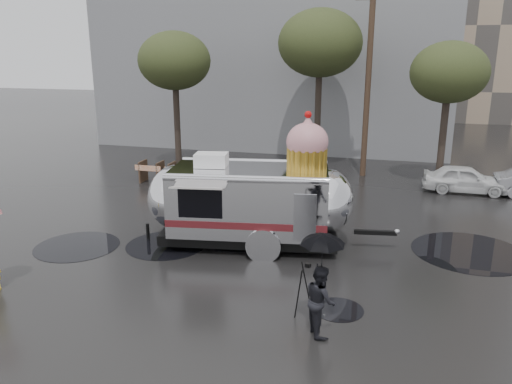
% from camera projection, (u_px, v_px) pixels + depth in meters
% --- Properties ---
extents(ground, '(120.00, 120.00, 0.00)m').
position_uv_depth(ground, '(225.00, 297.00, 12.62)').
color(ground, black).
rests_on(ground, ground).
extents(puddles, '(15.09, 7.02, 0.01)m').
position_uv_depth(puddles, '(274.00, 247.00, 15.79)').
color(puddles, black).
rests_on(puddles, ground).
extents(grey_building, '(22.00, 12.00, 13.00)m').
position_uv_depth(grey_building, '(281.00, 43.00, 34.12)').
color(grey_building, slate).
rests_on(grey_building, ground).
extents(utility_pole, '(1.60, 0.28, 9.00)m').
position_uv_depth(utility_pole, '(368.00, 81.00, 23.70)').
color(utility_pole, '#473323').
rests_on(utility_pole, ground).
extents(tree_left, '(3.64, 3.64, 6.95)m').
position_uv_depth(tree_left, '(174.00, 61.00, 24.96)').
color(tree_left, '#382D26').
rests_on(tree_left, ground).
extents(tree_mid, '(4.20, 4.20, 8.03)m').
position_uv_depth(tree_mid, '(320.00, 44.00, 24.80)').
color(tree_mid, '#382D26').
rests_on(tree_mid, ground).
extents(tree_right, '(3.36, 3.36, 6.42)m').
position_uv_depth(tree_right, '(449.00, 73.00, 21.76)').
color(tree_right, '#382D26').
rests_on(tree_right, ground).
extents(barricade_row, '(4.30, 0.80, 1.00)m').
position_uv_depth(barricade_row, '(181.00, 173.00, 23.13)').
color(barricade_row, '#473323').
rests_on(barricade_row, ground).
extents(airstream_trailer, '(8.06, 3.86, 4.38)m').
position_uv_depth(airstream_trailer, '(253.00, 198.00, 15.68)').
color(airstream_trailer, silver).
rests_on(airstream_trailer, ground).
extents(person_right, '(0.72, 0.87, 1.59)m').
position_uv_depth(person_right, '(320.00, 300.00, 10.81)').
color(person_right, black).
rests_on(person_right, ground).
extents(umbrella_black, '(1.18, 1.18, 2.36)m').
position_uv_depth(umbrella_black, '(322.00, 251.00, 10.50)').
color(umbrella_black, black).
rests_on(umbrella_black, ground).
extents(tripod, '(0.57, 0.55, 1.39)m').
position_uv_depth(tripod, '(307.00, 287.00, 11.41)').
color(tripod, black).
rests_on(tripod, ground).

